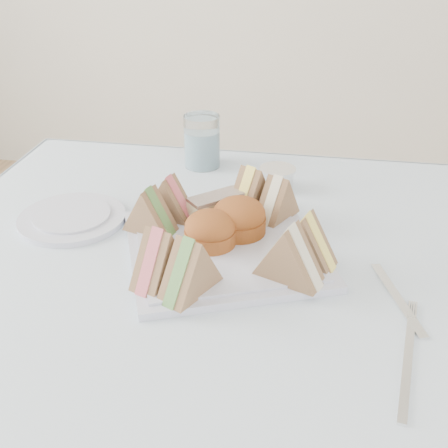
# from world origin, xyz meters

# --- Properties ---
(tablecloth) EXTENTS (1.02, 1.02, 0.01)m
(tablecloth) POSITION_xyz_m (0.00, 0.00, 0.74)
(tablecloth) COLOR silver
(tablecloth) RESTS_ON table
(serving_plate) EXTENTS (0.38, 0.38, 0.01)m
(serving_plate) POSITION_xyz_m (-0.02, 0.09, 0.75)
(serving_plate) COLOR silver
(serving_plate) RESTS_ON tablecloth
(sandwich_fl_a) EXTENTS (0.07, 0.10, 0.08)m
(sandwich_fl_a) POSITION_xyz_m (-0.09, -0.01, 0.80)
(sandwich_fl_a) COLOR #936848
(sandwich_fl_a) RESTS_ON serving_plate
(sandwich_fl_b) EXTENTS (0.08, 0.10, 0.08)m
(sandwich_fl_b) POSITION_xyz_m (-0.04, -0.03, 0.80)
(sandwich_fl_b) COLOR #936848
(sandwich_fl_b) RESTS_ON serving_plate
(sandwich_fr_a) EXTENTS (0.10, 0.07, 0.08)m
(sandwich_fr_a) POSITION_xyz_m (0.11, 0.07, 0.80)
(sandwich_fr_a) COLOR #936848
(sandwich_fr_a) RESTS_ON serving_plate
(sandwich_fr_b) EXTENTS (0.11, 0.08, 0.09)m
(sandwich_fr_b) POSITION_xyz_m (0.09, 0.02, 0.80)
(sandwich_fr_b) COLOR #936848
(sandwich_fr_b) RESTS_ON serving_plate
(sandwich_bl_a) EXTENTS (0.10, 0.07, 0.08)m
(sandwich_bl_a) POSITION_xyz_m (-0.14, 0.12, 0.80)
(sandwich_bl_a) COLOR #936848
(sandwich_bl_a) RESTS_ON serving_plate
(sandwich_bl_b) EXTENTS (0.10, 0.06, 0.08)m
(sandwich_bl_b) POSITION_xyz_m (-0.12, 0.16, 0.80)
(sandwich_bl_b) COLOR #936848
(sandwich_bl_b) RESTS_ON serving_plate
(sandwich_br_a) EXTENTS (0.08, 0.10, 0.08)m
(sandwich_br_a) POSITION_xyz_m (0.06, 0.20, 0.80)
(sandwich_br_a) COLOR #936848
(sandwich_br_a) RESTS_ON serving_plate
(sandwich_br_b) EXTENTS (0.08, 0.10, 0.08)m
(sandwich_br_b) POSITION_xyz_m (0.01, 0.22, 0.80)
(sandwich_br_b) COLOR #936848
(sandwich_br_b) RESTS_ON serving_plate
(scone_left) EXTENTS (0.11, 0.11, 0.05)m
(scone_left) POSITION_xyz_m (-0.04, 0.09, 0.79)
(scone_left) COLOR #9D4720
(scone_left) RESTS_ON serving_plate
(scone_right) EXTENTS (0.12, 0.12, 0.06)m
(scone_right) POSITION_xyz_m (0.00, 0.13, 0.79)
(scone_right) COLOR #9D4720
(scone_right) RESTS_ON serving_plate
(pastry_slice) EXTENTS (0.09, 0.09, 0.04)m
(pastry_slice) POSITION_xyz_m (-0.04, 0.17, 0.78)
(pastry_slice) COLOR beige
(pastry_slice) RESTS_ON serving_plate
(side_plate) EXTENTS (0.20, 0.20, 0.01)m
(side_plate) POSITION_xyz_m (-0.29, 0.14, 0.75)
(side_plate) COLOR silver
(side_plate) RESTS_ON tablecloth
(water_glass) EXTENTS (0.09, 0.09, 0.11)m
(water_glass) POSITION_xyz_m (-0.12, 0.42, 0.80)
(water_glass) COLOR white
(water_glass) RESTS_ON tablecloth
(tea_strainer) EXTENTS (0.08, 0.08, 0.04)m
(tea_strainer) POSITION_xyz_m (0.05, 0.33, 0.77)
(tea_strainer) COLOR silver
(tea_strainer) RESTS_ON tablecloth
(knife) EXTENTS (0.06, 0.16, 0.00)m
(knife) POSITION_xyz_m (0.24, 0.01, 0.75)
(knife) COLOR silver
(knife) RESTS_ON tablecloth
(fork) EXTENTS (0.04, 0.18, 0.00)m
(fork) POSITION_xyz_m (0.24, -0.12, 0.75)
(fork) COLOR silver
(fork) RESTS_ON tablecloth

